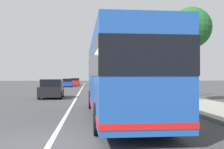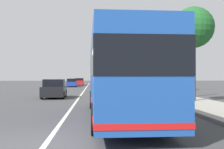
% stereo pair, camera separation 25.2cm
% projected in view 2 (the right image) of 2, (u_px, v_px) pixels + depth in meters
% --- Properties ---
extents(ground_plane, '(220.00, 220.00, 0.00)m').
position_uv_depth(ground_plane, '(46.00, 143.00, 7.56)').
color(ground_plane, '#424244').
extents(sidewalk_curb, '(110.00, 3.60, 0.14)m').
position_uv_depth(sidewalk_curb, '(195.00, 103.00, 18.03)').
color(sidewalk_curb, '#9E998E').
rests_on(sidewalk_curb, ground).
extents(lane_divider_line, '(110.00, 0.16, 0.01)m').
position_uv_depth(lane_divider_line, '(74.00, 105.00, 17.54)').
color(lane_divider_line, silver).
rests_on(lane_divider_line, ground).
extents(coach_bus, '(11.21, 2.73, 3.41)m').
position_uv_depth(coach_bus, '(119.00, 74.00, 12.24)').
color(coach_bus, '#1E4C9E').
rests_on(coach_bus, ground).
extents(car_far_distant, '(4.03, 1.99, 1.57)m').
position_uv_depth(car_far_distant, '(54.00, 89.00, 23.42)').
color(car_far_distant, black).
rests_on(car_far_distant, ground).
extents(car_behind_bus, '(4.57, 1.97, 1.43)m').
position_uv_depth(car_behind_bus, '(72.00, 83.00, 48.60)').
color(car_behind_bus, navy).
rests_on(car_behind_bus, ground).
extents(car_side_street, '(4.61, 1.88, 1.54)m').
position_uv_depth(car_side_street, '(102.00, 85.00, 34.60)').
color(car_side_street, '#2D7238').
rests_on(car_side_street, ground).
extents(car_ahead_same_lane, '(4.66, 2.15, 1.45)m').
position_uv_depth(car_ahead_same_lane, '(79.00, 82.00, 57.16)').
color(car_ahead_same_lane, red).
rests_on(car_ahead_same_lane, ground).
extents(roadside_tree_mid_block, '(2.85, 2.85, 6.63)m').
position_uv_depth(roadside_tree_mid_block, '(193.00, 28.00, 19.33)').
color(roadside_tree_mid_block, brown).
rests_on(roadside_tree_mid_block, ground).
extents(roadside_tree_far_block, '(4.06, 4.06, 7.52)m').
position_uv_depth(roadside_tree_far_block, '(154.00, 46.00, 33.40)').
color(roadside_tree_far_block, brown).
rests_on(roadside_tree_far_block, ground).
extents(utility_pole, '(0.29, 0.29, 6.72)m').
position_uv_depth(utility_pole, '(177.00, 58.00, 23.15)').
color(utility_pole, slate).
rests_on(utility_pole, ground).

